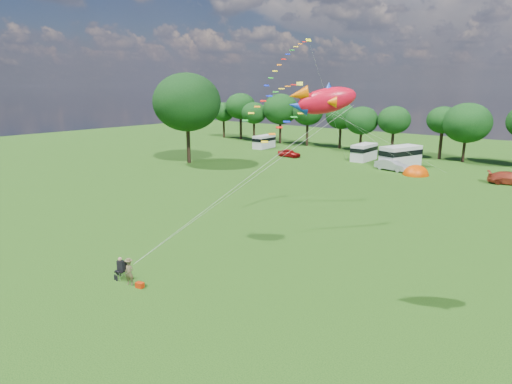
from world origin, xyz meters
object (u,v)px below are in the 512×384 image
Objects in this scene: campervan_c at (401,156)px; car_a at (289,153)px; camp_chair at (121,266)px; car_b at (392,165)px; campervan_b at (364,152)px; tent_orange at (416,175)px; car_c at (511,178)px; fish_kite at (321,100)px; campervan_a at (264,141)px; kite_flyer at (129,273)px; big_tree at (187,102)px.

car_a is at bearing 117.22° from campervan_c.
camp_chair reaches higher than car_a.
car_a is 0.91× the size of car_b.
campervan_b reaches higher than camp_chair.
tent_orange is 42.60m from camp_chair.
car_c is 39.75m from fish_kite.
campervan_b is 49.29m from camp_chair.
car_a is 17.78m from campervan_c.
car_c is 21.51m from campervan_b.
campervan_a is 20.57m from campervan_b.
campervan_a is at bearing 102.58° from campervan_c.
campervan_c is at bearing 63.31° from car_c.
car_a is 0.78× the size of campervan_a.
tent_orange is at bearing 65.38° from camp_chair.
car_c is 0.92× the size of campervan_b.
campervan_b is at bearing 60.38° from car_b.
campervan_b is 47.31m from fish_kite.
campervan_c is at bearing 133.00° from tent_orange.
kite_flyer is 14.60m from fish_kite.
car_a is 0.74× the size of campervan_b.
fish_kite is (8.87, 6.07, 9.88)m from kite_flyer.
car_a is 2.88× the size of camp_chair.
campervan_b is at bearing 60.70° from car_c.
campervan_b is at bearing -96.69° from campervan_a.
fish_kite is (11.28, -37.59, 9.87)m from car_b.
big_tree reaches higher than campervan_a.
big_tree is at bearing 133.38° from campervan_b.
car_c is at bearing -101.89° from campervan_a.
campervan_a is 3.70× the size of camp_chair.
kite_flyer is at bearing -158.03° from car_a.
car_b is at bearing 75.63° from car_c.
car_b is (26.09, 13.92, -8.25)m from big_tree.
car_b is at bearing 70.32° from camp_chair.
car_b is at bearing 28.07° from big_tree.
car_b is (17.61, -0.30, 0.11)m from car_a.
car_c is (40.42, 14.70, -8.29)m from big_tree.
big_tree is at bearing 126.06° from car_b.
campervan_c is 1.86× the size of tent_orange.
car_a is (8.48, 14.22, -8.36)m from big_tree.
fish_kite is at bearing -145.20° from car_a.
tent_orange is (10.42, -6.11, -1.36)m from campervan_b.
car_b is 1.19× the size of tent_orange.
campervan_c is at bearing -108.46° from campervan_b.
car_b is at bearing -106.99° from campervan_a.
fish_kite reaches higher than kite_flyer.
car_a is at bearing 112.91° from campervan_b.
car_b reaches higher than car_a.
campervan_c reaches higher than kite_flyer.
campervan_c is (27.21, -2.64, 0.36)m from campervan_a.
kite_flyer is (-1.28, -42.72, 0.73)m from tent_orange.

